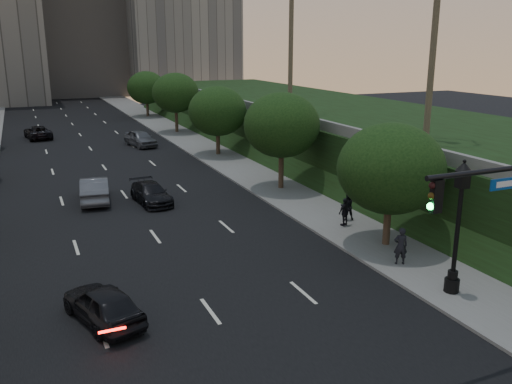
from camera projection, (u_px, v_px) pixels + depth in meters
name	position (u px, v px, depth m)	size (l,w,h in m)	color
road_surface	(108.00, 173.00, 42.70)	(16.00, 140.00, 0.02)	black
sidewalk_right	(229.00, 161.00, 46.62)	(4.50, 140.00, 0.15)	slate
embankment	(359.00, 134.00, 48.85)	(18.00, 90.00, 4.00)	black
parapet_wall	(274.00, 112.00, 44.96)	(0.35, 90.00, 0.70)	slate
office_block_mid	(77.00, 27.00, 105.24)	(22.00, 18.00, 26.00)	gray
office_block_right	(174.00, 0.00, 105.52)	(20.00, 22.00, 36.00)	gray
tree_right_a	(391.00, 169.00, 26.13)	(5.20, 5.20, 6.24)	#38281C
tree_right_b	(282.00, 125.00, 36.62)	(5.20, 5.20, 6.74)	#38281C
tree_right_c	(217.00, 111.00, 48.25)	(5.20, 5.20, 6.24)	#38281C
tree_right_d	(175.00, 93.00, 60.50)	(5.20, 5.20, 6.74)	#38281C
tree_right_e	(146.00, 88.00, 73.89)	(5.20, 5.20, 6.24)	#38281C
street_lamp	(457.00, 234.00, 21.29)	(0.64, 0.64, 5.62)	black
sedan_near_left	(103.00, 304.00, 19.67)	(1.68, 4.17, 1.42)	black
sedan_mid_left	(95.00, 189.00, 34.76)	(1.71, 4.91, 1.62)	#54555B
sedan_far_left	(38.00, 132.00, 57.82)	(2.32, 5.03, 1.40)	black
sedan_near_right	(151.00, 193.00, 34.43)	(1.80, 4.43, 1.29)	black
sedan_far_right	(140.00, 138.00, 53.45)	(1.91, 4.75, 1.62)	#54565B
pedestrian_a	(401.00, 246.00, 24.47)	(0.63, 0.42, 1.73)	black
pedestrian_b	(347.00, 206.00, 30.69)	(0.78, 0.61, 1.60)	black
pedestrian_c	(345.00, 212.00, 29.68)	(0.92, 0.38, 1.56)	black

